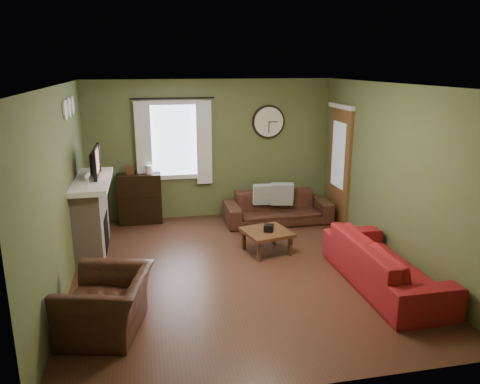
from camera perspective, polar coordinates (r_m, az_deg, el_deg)
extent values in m
cube|color=#49281C|center=(6.81, -0.15, -9.47)|extent=(4.60, 5.20, 0.00)
cube|color=white|center=(6.19, -0.16, 12.94)|extent=(4.60, 5.20, 0.00)
cube|color=#576238|center=(6.35, -20.95, 0.09)|extent=(0.00, 5.20, 2.60)
cube|color=#576238|center=(7.19, 18.14, 2.03)|extent=(0.00, 5.20, 2.60)
cube|color=#576238|center=(8.89, -3.52, 5.20)|extent=(4.60, 0.00, 2.60)
cube|color=#576238|center=(3.99, 7.39, -7.78)|extent=(4.60, 0.00, 2.60)
cube|color=tan|center=(7.62, -17.64, -3.05)|extent=(0.40, 1.40, 1.10)
cube|color=black|center=(7.68, -16.08, -4.75)|extent=(0.04, 0.60, 0.55)
cube|color=white|center=(7.46, -17.78, 1.27)|extent=(0.58, 1.60, 0.08)
imported|color=black|center=(7.56, -17.65, 3.12)|extent=(0.08, 0.60, 0.35)
cube|color=#994C3F|center=(7.54, -17.08, 3.57)|extent=(0.02, 0.62, 0.36)
cylinder|color=white|center=(6.97, -20.54, 9.37)|extent=(0.28, 0.28, 0.03)
cylinder|color=white|center=(7.31, -20.14, 9.64)|extent=(0.28, 0.28, 0.03)
cylinder|color=white|center=(7.66, -19.78, 9.89)|extent=(0.28, 0.28, 0.03)
cylinder|color=black|center=(8.58, -8.23, 11.24)|extent=(0.03, 0.03, 1.50)
cube|color=white|center=(8.66, -11.67, 5.65)|extent=(0.28, 0.04, 1.55)
cube|color=white|center=(8.72, -4.40, 5.99)|extent=(0.28, 0.04, 1.55)
cube|color=brown|center=(8.84, 11.98, 3.18)|extent=(0.05, 0.90, 2.10)
imported|color=#4F2F1B|center=(8.89, -11.61, 2.68)|extent=(0.22, 0.25, 0.02)
imported|color=#3B1F17|center=(8.71, 4.60, -1.91)|extent=(1.95, 0.76, 0.57)
cube|color=#939C99|center=(8.59, 2.88, -0.29)|extent=(0.38, 0.14, 0.38)
cube|color=#939C99|center=(8.63, 5.14, -0.25)|extent=(0.43, 0.20, 0.41)
imported|color=maroon|center=(6.53, 17.21, -8.28)|extent=(0.86, 2.20, 0.64)
imported|color=#3B1F17|center=(5.45, -15.95, -12.97)|extent=(1.10, 1.19, 0.66)
cube|color=black|center=(7.26, 3.52, -4.51)|extent=(0.18, 0.18, 0.11)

